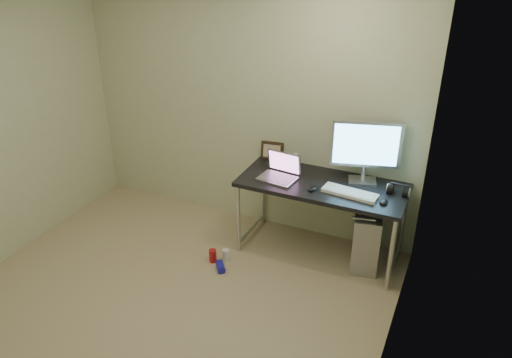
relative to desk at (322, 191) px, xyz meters
name	(u,v)px	position (x,y,z in m)	size (l,w,h in m)	color
floor	(154,318)	(-0.92, -1.42, -0.67)	(3.50, 3.50, 0.00)	tan
wall_back	(246,106)	(-0.92, 0.33, 0.58)	(3.50, 0.02, 2.50)	beige
wall_right	(393,238)	(0.83, -1.42, 0.58)	(0.02, 3.50, 2.50)	beige
desk	(322,191)	(0.00, 0.00, 0.00)	(1.50, 0.66, 0.75)	black
tower_computer	(366,235)	(0.43, 0.05, -0.39)	(0.34, 0.57, 0.59)	#B5B4B8
cable_a	(368,211)	(0.38, 0.28, -0.27)	(0.01, 0.01, 0.70)	black
cable_b	(377,216)	(0.47, 0.26, -0.29)	(0.01, 0.01, 0.72)	black
can_red	(213,256)	(-0.85, -0.55, -0.60)	(0.07, 0.07, 0.13)	#B2181B
can_white	(226,255)	(-0.75, -0.49, -0.61)	(0.07, 0.07, 0.12)	white
can_blue	(220,267)	(-0.73, -0.64, -0.63)	(0.07, 0.07, 0.13)	#1D1CBE
laptop	(280,172)	(-0.39, -0.05, 0.14)	(0.36, 0.31, 0.23)	#B4B3BB
monitor	(366,147)	(0.32, 0.19, 0.42)	(0.60, 0.24, 0.57)	#B4B3BB
keyboard	(350,193)	(0.28, -0.11, 0.10)	(0.48, 0.16, 0.03)	white
mouse_right	(384,201)	(0.58, -0.14, 0.10)	(0.07, 0.11, 0.04)	black
mouse_left	(313,188)	(-0.04, -0.16, 0.10)	(0.07, 0.12, 0.04)	black
headphones	(398,191)	(0.66, 0.08, 0.12)	(0.18, 0.11, 0.12)	black
picture_frame	(272,151)	(-0.62, 0.30, 0.17)	(0.22, 0.03, 0.18)	black
webcam	(295,156)	(-0.37, 0.28, 0.16)	(0.04, 0.04, 0.11)	silver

